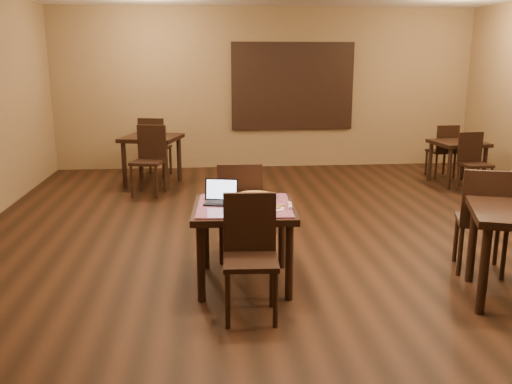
{
  "coord_description": "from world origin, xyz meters",
  "views": [
    {
      "loc": [
        -1.17,
        -5.43,
        2.05
      ],
      "look_at": [
        -0.72,
        -0.57,
        0.85
      ],
      "focal_mm": 38.0,
      "sensor_mm": 36.0,
      "label": 1
    }
  ],
  "objects": [
    {
      "name": "other_table_b",
      "position": [
        -2.07,
        3.57,
        0.68
      ],
      "size": [
        1.07,
        1.07,
        0.82
      ],
      "rotation": [
        0.0,
        0.0,
        -0.26
      ],
      "color": "black",
      "rests_on": "ground"
    },
    {
      "name": "mural",
      "position": [
        0.5,
        4.96,
        1.55
      ],
      "size": [
        2.34,
        0.05,
        1.64
      ],
      "color": "#245784",
      "rests_on": "wall_back"
    },
    {
      "name": "ground",
      "position": [
        0.0,
        0.0,
        0.0
      ],
      "size": [
        10.0,
        10.0,
        0.0
      ],
      "primitive_type": "plane",
      "color": "black",
      "rests_on": "ground"
    },
    {
      "name": "other_table_c_chair_far",
      "position": [
        1.47,
        -0.67,
        0.59
      ],
      "size": [
        0.58,
        0.58,
        1.05
      ],
      "rotation": [
        0.0,
        0.0,
        2.8
      ],
      "color": "black",
      "rests_on": "ground"
    },
    {
      "name": "pizza_slice",
      "position": [
        -0.62,
        -0.87,
        0.79
      ],
      "size": [
        0.2,
        0.2,
        0.02
      ],
      "primitive_type": null,
      "rotation": [
        0.0,
        0.0,
        0.05
      ],
      "color": "beige",
      "rests_on": "plate"
    },
    {
      "name": "laptop",
      "position": [
        -1.04,
        -0.59,
        0.82
      ],
      "size": [
        0.35,
        0.3,
        0.21
      ],
      "rotation": [
        0.0,
        0.0,
        -0.23
      ],
      "color": "black",
      "rests_on": "tiled_table"
    },
    {
      "name": "wall_back",
      "position": [
        0.0,
        5.0,
        1.5
      ],
      "size": [
        8.0,
        0.02,
        3.0
      ],
      "primitive_type": "cube",
      "color": "olive",
      "rests_on": "ground"
    },
    {
      "name": "chair_main_near",
      "position": [
        -0.83,
        -1.3,
        0.56
      ],
      "size": [
        0.45,
        0.45,
        1.0
      ],
      "rotation": [
        0.0,
        0.0,
        -0.05
      ],
      "color": "black",
      "rests_on": "ground"
    },
    {
      "name": "pizza_pan",
      "position": [
        -0.72,
        -0.45,
        0.77
      ],
      "size": [
        0.35,
        0.35,
        0.01
      ],
      "primitive_type": "cylinder",
      "color": "silver",
      "rests_on": "tiled_table"
    },
    {
      "name": "other_table_a_chair_far",
      "position": [
        3.01,
        3.67,
        0.53
      ],
      "size": [
        0.45,
        0.45,
        0.94
      ],
      "rotation": [
        0.0,
        0.0,
        3.24
      ],
      "color": "black",
      "rests_on": "ground"
    },
    {
      "name": "chair_main_far",
      "position": [
        -0.84,
        -0.08,
        0.59
      ],
      "size": [
        0.47,
        0.47,
        1.04
      ],
      "rotation": [
        0.0,
        0.0,
        3.1
      ],
      "color": "black",
      "rests_on": "ground"
    },
    {
      "name": "other_table_a_chair_near",
      "position": [
        2.99,
        2.57,
        0.53
      ],
      "size": [
        0.45,
        0.45,
        0.94
      ],
      "rotation": [
        0.0,
        0.0,
        0.1
      ],
      "color": "black",
      "rests_on": "ground"
    },
    {
      "name": "spatula",
      "position": [
        -0.7,
        -0.47,
        0.79
      ],
      "size": [
        0.2,
        0.29,
        0.01
      ],
      "primitive_type": "cube",
      "rotation": [
        0.0,
        0.0,
        0.37
      ],
      "color": "silver",
      "rests_on": "pizza_whole"
    },
    {
      "name": "pizza_whole",
      "position": [
        -0.72,
        -0.45,
        0.78
      ],
      "size": [
        0.37,
        0.37,
        0.03
      ],
      "color": "beige",
      "rests_on": "pizza_pan"
    },
    {
      "name": "tiled_table",
      "position": [
        -0.84,
        -0.69,
        0.66
      ],
      "size": [
        0.97,
        0.97,
        0.76
      ],
      "rotation": [
        0.0,
        0.0,
        -0.05
      ],
      "color": "black",
      "rests_on": "ground"
    },
    {
      "name": "other_table_a",
      "position": [
        3.0,
        3.12,
        0.6
      ],
      "size": [
        0.85,
        0.85,
        0.73
      ],
      "rotation": [
        0.0,
        0.0,
        0.1
      ],
      "color": "black",
      "rests_on": "ground"
    },
    {
      "name": "other_table_b_chair_far",
      "position": [
        -2.09,
        4.2,
        0.6
      ],
      "size": [
        0.56,
        0.56,
        1.06
      ],
      "rotation": [
        0.0,
        0.0,
        2.88
      ],
      "color": "black",
      "rests_on": "ground"
    },
    {
      "name": "plate",
      "position": [
        -0.62,
        -0.87,
        0.77
      ],
      "size": [
        0.24,
        0.24,
        0.01
      ],
      "primitive_type": "cylinder",
      "color": "white",
      "rests_on": "tiled_table"
    },
    {
      "name": "other_table_b_chair_near",
      "position": [
        -2.04,
        2.95,
        0.6
      ],
      "size": [
        0.56,
        0.56,
        1.06
      ],
      "rotation": [
        0.0,
        0.0,
        -0.26
      ],
      "color": "black",
      "rests_on": "ground"
    },
    {
      "name": "napkin_roll",
      "position": [
        -0.44,
        -0.83,
        0.78
      ],
      "size": [
        0.06,
        0.17,
        0.04
      ],
      "rotation": [
        0.0,
        0.0,
        -0.13
      ],
      "color": "white",
      "rests_on": "tiled_table"
    }
  ]
}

